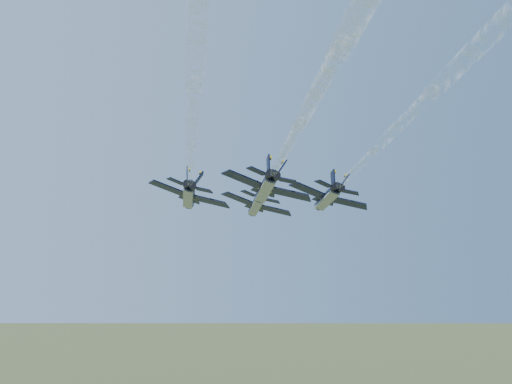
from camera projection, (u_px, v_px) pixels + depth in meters
name	position (u px, v px, depth m)	size (l,w,h in m)	color
jet_lead	(256.00, 205.00, 123.18)	(12.77, 18.08, 5.36)	black
jet_left	(189.00, 196.00, 106.85)	(12.77, 18.08, 5.36)	black
jet_right	(327.00, 198.00, 109.75)	(12.77, 18.08, 5.36)	black
jet_slot	(266.00, 188.00, 96.12)	(12.77, 18.08, 5.36)	black
smoke_trail_lead	(313.00, 147.00, 63.89)	(30.99, 75.44, 2.81)	white
smoke_trail_left	(183.00, 106.00, 47.55)	(30.99, 75.44, 2.81)	white
smoke_trail_right	(484.00, 115.00, 50.46)	(30.99, 75.44, 2.81)	white
smoke_trail_slot	(381.00, 59.00, 36.82)	(30.99, 75.44, 2.81)	white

